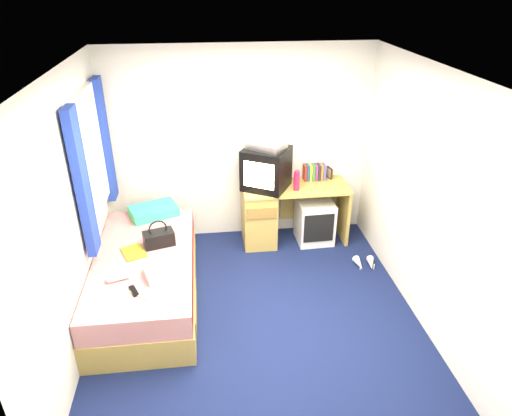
{
  "coord_description": "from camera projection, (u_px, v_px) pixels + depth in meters",
  "views": [
    {
      "loc": [
        -0.43,
        -3.56,
        3.09
      ],
      "look_at": [
        0.08,
        0.7,
        0.86
      ],
      "focal_mm": 32.0,
      "sensor_mm": 36.0,
      "label": 1
    }
  ],
  "objects": [
    {
      "name": "magazine",
      "position": [
        134.0,
        252.0,
        4.64
      ],
      "size": [
        0.3,
        0.34,
        0.01
      ],
      "primitive_type": "cube",
      "rotation": [
        0.0,
        0.0,
        0.39
      ],
      "color": "yellow",
      "rests_on": "bed"
    },
    {
      "name": "towel",
      "position": [
        163.0,
        270.0,
        4.28
      ],
      "size": [
        0.39,
        0.36,
        0.11
      ],
      "primitive_type": "cube",
      "rotation": [
        0.0,
        0.0,
        0.33
      ],
      "color": "silver",
      "rests_on": "bed"
    },
    {
      "name": "pink_water_bottle",
      "position": [
        297.0,
        181.0,
        5.44
      ],
      "size": [
        0.09,
        0.09,
        0.23
      ],
      "primitive_type": "cylinder",
      "rotation": [
        0.0,
        0.0,
        -0.21
      ],
      "color": "#C91C45",
      "rests_on": "desk"
    },
    {
      "name": "handbag",
      "position": [
        159.0,
        238.0,
        4.74
      ],
      "size": [
        0.35,
        0.25,
        0.29
      ],
      "rotation": [
        0.0,
        0.0,
        0.28
      ],
      "color": "black",
      "rests_on": "bed"
    },
    {
      "name": "water_bottle",
      "position": [
        118.0,
        277.0,
        4.22
      ],
      "size": [
        0.21,
        0.12,
        0.07
      ],
      "primitive_type": "cylinder",
      "rotation": [
        0.0,
        1.57,
        0.28
      ],
      "color": "silver",
      "rests_on": "bed"
    },
    {
      "name": "storage_cube",
      "position": [
        314.0,
        221.0,
        5.79
      ],
      "size": [
        0.45,
        0.45,
        0.55
      ],
      "primitive_type": "cube",
      "rotation": [
        0.0,
        0.0,
        0.03
      ],
      "color": "white",
      "rests_on": "ground"
    },
    {
      "name": "vcr",
      "position": [
        267.0,
        145.0,
        5.31
      ],
      "size": [
        0.51,
        0.49,
        0.08
      ],
      "primitive_type": "cube",
      "rotation": [
        0.0,
        0.0,
        -0.66
      ],
      "color": "#A9A8AA",
      "rests_on": "crt_tv"
    },
    {
      "name": "bed",
      "position": [
        146.0,
        278.0,
        4.72
      ],
      "size": [
        1.01,
        2.0,
        0.54
      ],
      "color": "tan",
      "rests_on": "ground"
    },
    {
      "name": "room_shell",
      "position": [
        256.0,
        185.0,
        3.94
      ],
      "size": [
        3.4,
        3.4,
        3.4
      ],
      "color": "white",
      "rests_on": "ground"
    },
    {
      "name": "remote_control",
      "position": [
        134.0,
        291.0,
        4.08
      ],
      "size": [
        0.11,
        0.17,
        0.02
      ],
      "primitive_type": "cube",
      "rotation": [
        0.0,
        0.0,
        0.42
      ],
      "color": "black",
      "rests_on": "bed"
    },
    {
      "name": "pillow",
      "position": [
        154.0,
        211.0,
        5.33
      ],
      "size": [
        0.61,
        0.51,
        0.11
      ],
      "primitive_type": "cube",
      "rotation": [
        0.0,
        0.0,
        0.38
      ],
      "color": "#1C76B6",
      "rests_on": "bed"
    },
    {
      "name": "colour_swatch_fan",
      "position": [
        140.0,
        294.0,
        4.04
      ],
      "size": [
        0.21,
        0.19,
        0.01
      ],
      "primitive_type": "cube",
      "rotation": [
        0.0,
        0.0,
        -0.69
      ],
      "color": "yellow",
      "rests_on": "bed"
    },
    {
      "name": "crt_tv",
      "position": [
        266.0,
        168.0,
        5.44
      ],
      "size": [
        0.66,
        0.65,
        0.5
      ],
      "rotation": [
        0.0,
        0.0,
        -0.52
      ],
      "color": "black",
      "rests_on": "desk"
    },
    {
      "name": "window_assembly",
      "position": [
        93.0,
        159.0,
        4.58
      ],
      "size": [
        0.11,
        1.42,
        1.4
      ],
      "color": "silver",
      "rests_on": "room_shell"
    },
    {
      "name": "white_heels",
      "position": [
        365.0,
        264.0,
        5.35
      ],
      "size": [
        0.26,
        0.24,
        0.09
      ],
      "color": "beige",
      "rests_on": "ground"
    },
    {
      "name": "desk",
      "position": [
        273.0,
        212.0,
        5.72
      ],
      "size": [
        1.3,
        0.55,
        0.75
      ],
      "color": "tan",
      "rests_on": "ground"
    },
    {
      "name": "ground",
      "position": [
        256.0,
        315.0,
        4.61
      ],
      "size": [
        3.4,
        3.4,
        0.0
      ],
      "primitive_type": "plane",
      "color": "#0C1438",
      "rests_on": "ground"
    },
    {
      "name": "picture_frame",
      "position": [
        330.0,
        173.0,
        5.78
      ],
      "size": [
        0.05,
        0.12,
        0.14
      ],
      "primitive_type": "cube",
      "rotation": [
        0.0,
        0.0,
        0.23
      ],
      "color": "black",
      "rests_on": "desk"
    },
    {
      "name": "book_row",
      "position": [
        314.0,
        172.0,
        5.72
      ],
      "size": [
        0.27,
        0.13,
        0.2
      ],
      "color": "maroon",
      "rests_on": "desk"
    },
    {
      "name": "aerosol_can",
      "position": [
        285.0,
        177.0,
        5.6
      ],
      "size": [
        0.06,
        0.06,
        0.19
      ],
      "primitive_type": "cylinder",
      "rotation": [
        0.0,
        0.0,
        -0.26
      ],
      "color": "white",
      "rests_on": "desk"
    }
  ]
}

